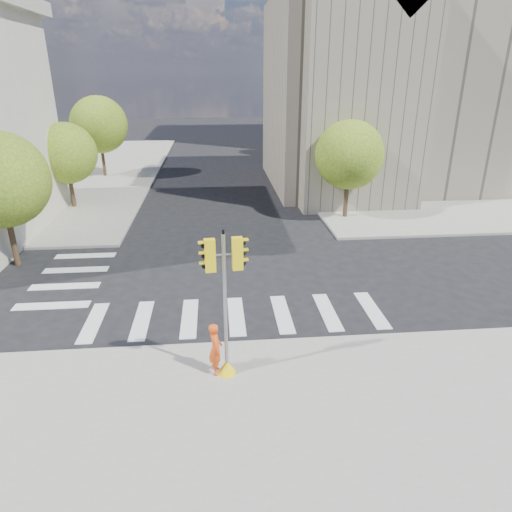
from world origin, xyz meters
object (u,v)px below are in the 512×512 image
(traffic_signal, at_px, (226,317))
(photographer, at_px, (215,348))
(lamp_far, at_px, (303,118))
(lamp_near, at_px, (341,137))

(traffic_signal, xyz_separation_m, photographer, (-0.33, 0.11, -1.13))
(traffic_signal, distance_m, photographer, 1.18)
(traffic_signal, relative_size, photographer, 2.74)
(traffic_signal, height_order, photographer, traffic_signal)
(lamp_far, xyz_separation_m, photographer, (-8.90, -33.68, -3.58))
(lamp_near, height_order, photographer, lamp_near)
(lamp_near, relative_size, traffic_signal, 1.74)
(lamp_far, relative_size, photographer, 4.75)
(lamp_near, height_order, traffic_signal, lamp_near)
(lamp_far, height_order, traffic_signal, lamp_far)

